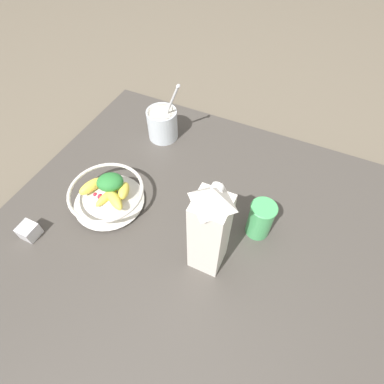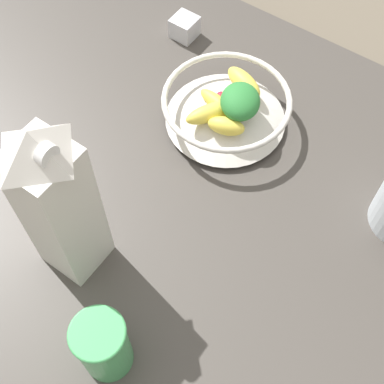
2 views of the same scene
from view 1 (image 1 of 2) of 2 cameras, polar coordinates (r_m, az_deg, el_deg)
name	(u,v)px [view 1 (image 1 of 2)]	position (r m, az deg, el deg)	size (l,w,h in m)	color
ground_plane	(188,259)	(0.83, -0.70, -12.73)	(6.00, 6.00, 0.00)	#665B4C
countertop	(188,257)	(0.81, -0.71, -12.26)	(1.12, 1.12, 0.03)	#47423D
fruit_bowl	(108,194)	(0.89, -15.77, -0.45)	(0.21, 0.21, 0.09)	silver
milk_carton	(210,230)	(0.67, 3.41, -7.16)	(0.08, 0.08, 0.29)	silver
yogurt_tub	(162,123)	(1.05, -5.65, 12.99)	(0.12, 0.10, 0.22)	silver
drinking_cup	(261,219)	(0.80, 12.94, -4.99)	(0.07, 0.07, 0.11)	#4CB266
spice_jar	(29,231)	(0.92, -28.58, -6.59)	(0.04, 0.04, 0.04)	silver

